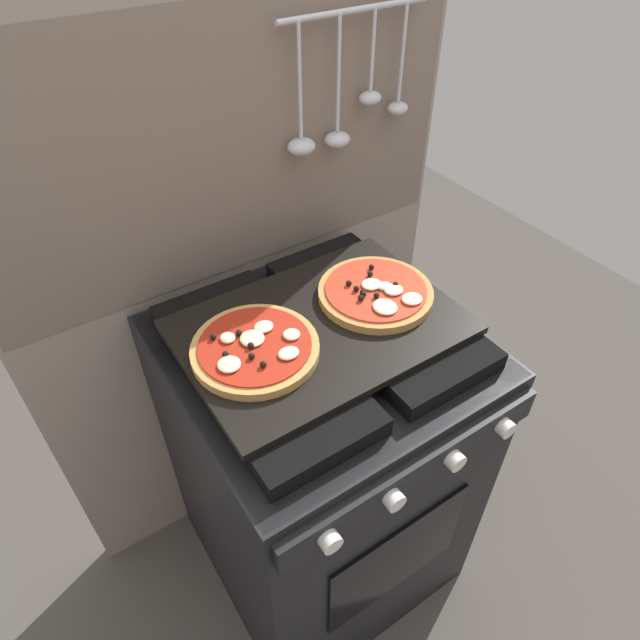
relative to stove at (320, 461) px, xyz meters
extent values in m
plane|color=#4C4742|center=(0.00, 0.00, -0.45)|extent=(4.00, 4.00, 0.00)
cube|color=gray|center=(0.00, 0.34, 0.32)|extent=(1.10, 0.03, 1.55)
cube|color=gray|center=(0.00, 0.32, 0.70)|extent=(1.08, 0.00, 0.56)
cylinder|color=silver|center=(0.28, 0.30, 0.93)|extent=(0.36, 0.01, 0.01)
cylinder|color=silver|center=(0.14, 0.29, 0.82)|extent=(0.01, 0.01, 0.22)
ellipsoid|color=silver|center=(0.14, 0.29, 0.69)|extent=(0.06, 0.05, 0.03)
cylinder|color=silver|center=(0.24, 0.29, 0.81)|extent=(0.01, 0.01, 0.23)
ellipsoid|color=silver|center=(0.24, 0.29, 0.68)|extent=(0.06, 0.05, 0.03)
cylinder|color=silver|center=(0.32, 0.29, 0.85)|extent=(0.01, 0.01, 0.16)
ellipsoid|color=silver|center=(0.32, 0.29, 0.75)|extent=(0.05, 0.04, 0.03)
cylinder|color=silver|center=(0.41, 0.29, 0.83)|extent=(0.01, 0.01, 0.20)
ellipsoid|color=silver|center=(0.41, 0.29, 0.71)|extent=(0.05, 0.04, 0.03)
cube|color=black|center=(0.00, 0.00, -0.02)|extent=(0.60, 0.60, 0.86)
cube|color=black|center=(0.00, 0.00, 0.40)|extent=(0.59, 0.59, 0.01)
cube|color=black|center=(-0.14, 0.00, 0.43)|extent=(0.24, 0.51, 0.04)
cube|color=black|center=(0.14, 0.00, 0.43)|extent=(0.24, 0.51, 0.04)
cube|color=black|center=(0.00, -0.31, 0.35)|extent=(0.58, 0.02, 0.07)
cylinder|color=silver|center=(-0.20, -0.33, 0.35)|extent=(0.04, 0.02, 0.04)
cylinder|color=silver|center=(-0.07, -0.33, 0.35)|extent=(0.04, 0.02, 0.04)
cylinder|color=silver|center=(0.07, -0.33, 0.35)|extent=(0.04, 0.02, 0.04)
cylinder|color=silver|center=(0.20, -0.33, 0.35)|extent=(0.04, 0.02, 0.04)
cube|color=black|center=(0.00, -0.30, 0.00)|extent=(0.36, 0.01, 0.28)
cube|color=black|center=(0.00, 0.00, 0.46)|extent=(0.54, 0.38, 0.02)
cylinder|color=tan|center=(-0.14, 0.00, 0.47)|extent=(0.24, 0.24, 0.02)
cylinder|color=#AD2614|center=(-0.14, 0.00, 0.49)|extent=(0.21, 0.21, 0.00)
ellipsoid|color=beige|center=(-0.14, 0.01, 0.49)|extent=(0.05, 0.05, 0.01)
ellipsoid|color=beige|center=(-0.08, -0.02, 0.49)|extent=(0.03, 0.03, 0.01)
ellipsoid|color=beige|center=(-0.18, 0.04, 0.49)|extent=(0.03, 0.03, 0.01)
ellipsoid|color=beige|center=(-0.11, -0.06, 0.49)|extent=(0.04, 0.03, 0.01)
ellipsoid|color=beige|center=(-0.11, 0.03, 0.49)|extent=(0.04, 0.03, 0.01)
ellipsoid|color=beige|center=(-0.21, -0.02, 0.49)|extent=(0.04, 0.04, 0.01)
sphere|color=black|center=(-0.16, 0.04, 0.49)|extent=(0.01, 0.01, 0.01)
sphere|color=black|center=(-0.17, -0.03, 0.49)|extent=(0.01, 0.01, 0.01)
sphere|color=black|center=(-0.16, -0.06, 0.49)|extent=(0.01, 0.01, 0.01)
sphere|color=black|center=(-0.20, 0.01, 0.49)|extent=(0.01, 0.01, 0.01)
sphere|color=black|center=(-0.20, 0.06, 0.49)|extent=(0.01, 0.01, 0.01)
sphere|color=black|center=(-0.15, 0.00, 0.49)|extent=(0.01, 0.01, 0.01)
cylinder|color=#C18947|center=(0.14, 0.01, 0.47)|extent=(0.24, 0.24, 0.02)
cylinder|color=red|center=(0.14, 0.01, 0.49)|extent=(0.21, 0.21, 0.00)
ellipsoid|color=#F4EACC|center=(0.18, -0.06, 0.49)|extent=(0.04, 0.04, 0.01)
ellipsoid|color=#F4EACC|center=(0.17, -0.02, 0.49)|extent=(0.04, 0.04, 0.01)
ellipsoid|color=#F4EACC|center=(0.12, -0.05, 0.49)|extent=(0.05, 0.05, 0.01)
ellipsoid|color=#F4EACC|center=(0.16, 0.00, 0.49)|extent=(0.03, 0.03, 0.01)
ellipsoid|color=#F4EACC|center=(0.14, 0.02, 0.49)|extent=(0.04, 0.04, 0.01)
sphere|color=black|center=(0.10, 0.05, 0.49)|extent=(0.01, 0.01, 0.01)
sphere|color=black|center=(0.12, -0.02, 0.49)|extent=(0.01, 0.01, 0.01)
sphere|color=black|center=(0.16, 0.05, 0.49)|extent=(0.01, 0.01, 0.01)
sphere|color=black|center=(0.18, -0.01, 0.49)|extent=(0.01, 0.01, 0.01)
sphere|color=black|center=(0.17, 0.07, 0.49)|extent=(0.01, 0.01, 0.01)
sphere|color=black|center=(0.09, -0.01, 0.49)|extent=(0.01, 0.01, 0.01)
sphere|color=black|center=(0.10, 0.02, 0.49)|extent=(0.01, 0.01, 0.01)
sphere|color=black|center=(0.10, 0.00, 0.49)|extent=(0.01, 0.01, 0.01)
sphere|color=black|center=(0.11, 0.01, 0.49)|extent=(0.01, 0.01, 0.01)
camera|label=1|loc=(-0.44, -0.67, 1.19)|focal=30.90mm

